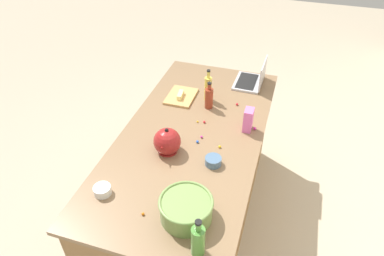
% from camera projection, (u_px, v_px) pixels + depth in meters
% --- Properties ---
extents(ground_plane, '(12.00, 12.00, 0.00)m').
position_uv_depth(ground_plane, '(192.00, 214.00, 2.98)').
color(ground_plane, '#B7A88E').
extents(island_counter, '(1.99, 0.96, 0.90)m').
position_uv_depth(island_counter, '(192.00, 178.00, 2.70)').
color(island_counter, olive).
rests_on(island_counter, ground).
extents(laptop, '(0.31, 0.24, 0.22)m').
position_uv_depth(laptop, '(253.00, 79.00, 2.92)').
color(laptop, '#B7B7BC').
rests_on(laptop, island_counter).
extents(mixing_bowl_large, '(0.29, 0.29, 0.13)m').
position_uv_depth(mixing_bowl_large, '(186.00, 208.00, 1.83)').
color(mixing_bowl_large, '#72934C').
rests_on(mixing_bowl_large, island_counter).
extents(bottle_soy, '(0.06, 0.06, 0.22)m').
position_uv_depth(bottle_soy, '(209.00, 98.00, 2.62)').
color(bottle_soy, maroon).
rests_on(bottle_soy, island_counter).
extents(bottle_olive, '(0.07, 0.07, 0.24)m').
position_uv_depth(bottle_olive, '(198.00, 240.00, 1.64)').
color(bottle_olive, '#4C8C38').
rests_on(bottle_olive, island_counter).
extents(bottle_oil, '(0.06, 0.06, 0.26)m').
position_uv_depth(bottle_oil, '(208.00, 88.00, 2.70)').
color(bottle_oil, '#DBC64C').
rests_on(bottle_oil, island_counter).
extents(kettle, '(0.21, 0.18, 0.20)m').
position_uv_depth(kettle, '(167.00, 142.00, 2.23)').
color(kettle, maroon).
rests_on(kettle, island_counter).
extents(cutting_board, '(0.28, 0.21, 0.02)m').
position_uv_depth(cutting_board, '(181.00, 96.00, 2.78)').
color(cutting_board, tan).
rests_on(cutting_board, island_counter).
extents(butter_stick_left, '(0.11, 0.05, 0.04)m').
position_uv_depth(butter_stick_left, '(180.00, 95.00, 2.75)').
color(butter_stick_left, '#F4E58C').
rests_on(butter_stick_left, cutting_board).
extents(ramekin_small, '(0.10, 0.10, 0.05)m').
position_uv_depth(ramekin_small, '(102.00, 190.00, 1.98)').
color(ramekin_small, white).
rests_on(ramekin_small, island_counter).
extents(ramekin_medium, '(0.10, 0.10, 0.05)m').
position_uv_depth(ramekin_medium, '(213.00, 161.00, 2.17)').
color(ramekin_medium, slate).
rests_on(ramekin_medium, island_counter).
extents(candy_bag, '(0.09, 0.06, 0.17)m').
position_uv_depth(candy_bag, '(248.00, 120.00, 2.41)').
color(candy_bag, pink).
rests_on(candy_bag, island_counter).
extents(candy_0, '(0.02, 0.02, 0.02)m').
position_uv_depth(candy_0, '(197.00, 142.00, 2.34)').
color(candy_0, blue).
rests_on(candy_0, island_counter).
extents(candy_1, '(0.02, 0.02, 0.02)m').
position_uv_depth(candy_1, '(220.00, 147.00, 2.30)').
color(candy_1, yellow).
rests_on(candy_1, island_counter).
extents(candy_2, '(0.02, 0.02, 0.02)m').
position_uv_depth(candy_2, '(255.00, 128.00, 2.45)').
color(candy_2, '#CC3399').
rests_on(candy_2, island_counter).
extents(candy_3, '(0.02, 0.02, 0.02)m').
position_uv_depth(candy_3, '(202.00, 137.00, 2.38)').
color(candy_3, '#CC3399').
rests_on(candy_3, island_counter).
extents(candy_4, '(0.02, 0.02, 0.02)m').
position_uv_depth(candy_4, '(204.00, 122.00, 2.52)').
color(candy_4, red).
rests_on(candy_4, island_counter).
extents(candy_5, '(0.01, 0.01, 0.01)m').
position_uv_depth(candy_5, '(197.00, 122.00, 2.52)').
color(candy_5, yellow).
rests_on(candy_5, island_counter).
extents(candy_6, '(0.02, 0.02, 0.02)m').
position_uv_depth(candy_6, '(143.00, 214.00, 1.87)').
color(candy_6, orange).
rests_on(candy_6, island_counter).
extents(candy_7, '(0.02, 0.02, 0.02)m').
position_uv_depth(candy_7, '(237.00, 104.00, 2.69)').
color(candy_7, red).
rests_on(candy_7, island_counter).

